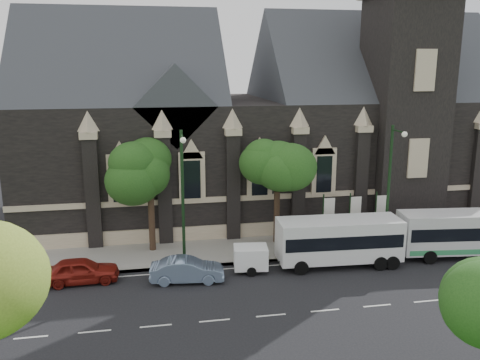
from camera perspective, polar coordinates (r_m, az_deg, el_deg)
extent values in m
plane|color=black|center=(27.34, 3.55, -15.19)|extent=(160.00, 160.00, 0.00)
cube|color=gray|center=(35.76, -0.14, -7.98)|extent=(80.00, 5.00, 0.15)
cube|color=black|center=(44.68, 2.61, 2.86)|extent=(40.00, 15.00, 10.00)
cube|color=#32353B|center=(42.97, -13.30, 8.84)|extent=(16.00, 15.00, 15.00)
cube|color=#32353B|center=(47.34, 14.71, 9.13)|extent=(20.00, 15.00, 15.00)
cube|color=#32353B|center=(38.49, -7.58, 8.61)|extent=(6.00, 6.00, 6.00)
cube|color=black|center=(42.07, 18.08, 7.09)|extent=(5.50, 5.50, 18.00)
cube|color=tan|center=(37.94, 5.14, -1.83)|extent=(40.00, 0.22, 0.40)
cube|color=tan|center=(38.69, 5.07, -5.55)|extent=(40.00, 0.25, 1.20)
cube|color=black|center=(36.94, 2.26, 0.37)|extent=(1.20, 0.12, 2.80)
cylinder|color=black|center=(36.67, 4.20, -4.32)|extent=(0.44, 0.44, 3.96)
sphere|color=#1F4B17|center=(35.75, 4.30, 1.28)|extent=(3.84, 3.84, 3.84)
sphere|color=#1F4B17|center=(36.47, 5.13, 2.66)|extent=(2.88, 2.88, 2.88)
cylinder|color=black|center=(35.56, -10.03, -5.06)|extent=(0.44, 0.44, 3.96)
sphere|color=#1F4B17|center=(34.62, -10.27, 0.60)|extent=(3.68, 3.68, 3.68)
sphere|color=#1F4B17|center=(35.16, -9.20, 1.98)|extent=(2.76, 2.76, 2.76)
cylinder|color=black|center=(35.55, 16.58, -1.19)|extent=(0.20, 0.20, 9.00)
cylinder|color=black|center=(34.09, 17.65, 5.34)|extent=(0.10, 1.60, 0.10)
sphere|color=silver|center=(33.41, 18.27, 4.98)|extent=(0.36, 0.36, 0.36)
cylinder|color=black|center=(31.83, -6.54, -2.36)|extent=(0.20, 0.20, 9.00)
cylinder|color=black|center=(30.19, -6.64, 4.94)|extent=(0.10, 1.60, 0.10)
sphere|color=silver|center=(29.41, -6.53, 4.53)|extent=(0.36, 0.36, 0.36)
cylinder|color=black|center=(36.16, 9.43, -4.69)|extent=(0.10, 0.10, 4.00)
cube|color=white|center=(36.14, 10.13, -3.73)|extent=(0.80, 0.04, 2.20)
cylinder|color=black|center=(36.87, 12.36, -4.47)|extent=(0.10, 0.10, 4.00)
cube|color=white|center=(36.87, 13.05, -3.53)|extent=(0.80, 0.04, 2.20)
cylinder|color=black|center=(37.68, 15.18, -4.25)|extent=(0.10, 0.10, 4.00)
cube|color=white|center=(37.70, 15.85, -3.33)|extent=(0.80, 0.04, 2.20)
cube|color=silver|center=(37.96, 25.52, -5.29)|extent=(10.97, 3.39, 2.70)
cube|color=black|center=(37.92, 25.54, -5.07)|extent=(10.54, 3.38, 0.88)
cube|color=#338D54|center=(38.28, 25.37, -6.78)|extent=(10.54, 3.37, 0.35)
cylinder|color=black|center=(35.74, 20.88, -8.26)|extent=(0.92, 0.37, 0.90)
cylinder|color=black|center=(37.65, 19.44, -7.05)|extent=(0.92, 0.37, 0.90)
cube|color=silver|center=(33.50, 11.23, -6.63)|extent=(8.16, 2.91, 2.65)
cube|color=black|center=(33.45, 11.24, -6.39)|extent=(7.84, 2.93, 0.87)
cylinder|color=black|center=(32.06, 7.02, -9.93)|extent=(0.91, 0.32, 0.90)
cylinder|color=black|center=(34.33, 5.95, -8.31)|extent=(0.91, 0.32, 0.90)
cylinder|color=black|center=(33.71, 15.77, -9.17)|extent=(0.91, 0.32, 0.90)
cylinder|color=black|center=(35.88, 14.17, -7.69)|extent=(0.91, 0.32, 0.90)
cylinder|color=black|center=(34.03, 17.03, -9.04)|extent=(0.91, 0.32, 0.90)
cylinder|color=black|center=(36.18, 15.36, -7.59)|extent=(0.91, 0.32, 0.90)
cube|color=white|center=(32.15, 1.22, -8.79)|extent=(2.30, 1.84, 1.38)
cylinder|color=black|center=(31.67, 1.33, -10.43)|extent=(0.62, 0.28, 0.59)
cylinder|color=black|center=(33.13, 1.11, -9.34)|extent=(0.62, 0.28, 0.59)
cylinder|color=black|center=(32.42, 3.68, -9.33)|extent=(1.27, 0.24, 0.08)
imported|color=#788FAE|center=(30.97, -6.06, -10.18)|extent=(4.60, 2.01, 1.47)
imported|color=maroon|center=(32.14, -17.72, -9.81)|extent=(4.57, 1.96, 1.54)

